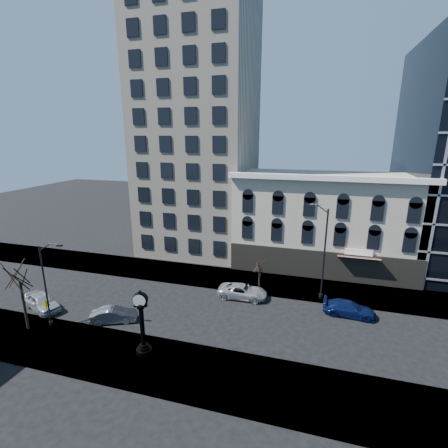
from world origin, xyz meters
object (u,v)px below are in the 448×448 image
(street_clock, at_px, (142,325))
(warning_sign, at_px, (47,308))
(car_near_a, at_px, (42,302))
(street_lamp_near, at_px, (48,263))
(car_near_b, at_px, (114,315))

(street_clock, distance_m, warning_sign, 10.37)
(car_near_a, bearing_deg, street_lamp_near, -97.51)
(car_near_b, bearing_deg, street_clock, -147.30)
(car_near_b, bearing_deg, warning_sign, 89.15)
(street_lamp_near, relative_size, warning_sign, 3.31)
(street_lamp_near, bearing_deg, car_near_a, 141.61)
(street_clock, distance_m, street_lamp_near, 10.21)
(street_clock, relative_size, car_near_a, 1.14)
(street_clock, height_order, car_near_b, street_clock)
(car_near_a, relative_size, car_near_b, 1.15)
(warning_sign, bearing_deg, street_lamp_near, -6.95)
(street_clock, relative_size, warning_sign, 2.23)
(car_near_a, distance_m, car_near_b, 8.18)
(street_clock, bearing_deg, car_near_a, 149.15)
(street_lamp_near, height_order, car_near_a, street_lamp_near)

